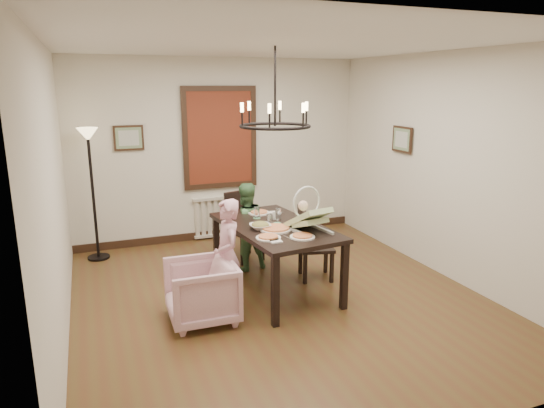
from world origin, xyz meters
TOP-DOWN VIEW (x-y plane):
  - room_shell at (0.00, 0.37)m, footprint 4.51×5.00m
  - dining_table at (0.04, 0.25)m, footprint 1.17×1.83m
  - chair_far at (0.04, 1.38)m, footprint 0.52×0.52m
  - chair_right at (0.66, 0.40)m, footprint 0.50×0.50m
  - armchair at (-0.95, -0.20)m, footprint 0.72×0.70m
  - elderly_woman at (-0.63, -0.08)m, footprint 0.26×0.38m
  - seated_man at (-0.07, 1.03)m, footprint 0.52×0.43m
  - baby_bouncer at (0.30, -0.10)m, footprint 0.49×0.60m
  - salad_bowl at (-0.17, 0.16)m, footprint 0.29×0.29m
  - pizza_platter at (-0.03, 0.05)m, footprint 0.35×0.35m
  - drinking_glass at (-0.02, 0.27)m, footprint 0.06×0.06m
  - window_blinds at (0.00, 2.46)m, footprint 1.00×0.03m
  - radiator at (0.00, 2.48)m, footprint 0.92×0.12m
  - picture_back at (-1.35, 2.47)m, footprint 0.42×0.03m
  - picture_right at (2.21, 0.90)m, footprint 0.03×0.42m
  - floor_lamp at (-1.90, 2.15)m, footprint 0.30×0.30m
  - chandelier at (0.04, 0.25)m, footprint 0.80×0.80m

SIDE VIEW (x-z plane):
  - armchair at x=-0.95m, z-range 0.00..0.64m
  - radiator at x=0.00m, z-range 0.04..0.66m
  - chair_right at x=0.66m, z-range 0.00..0.93m
  - chair_far at x=0.04m, z-range 0.00..0.96m
  - seated_man at x=-0.07m, z-range 0.00..0.97m
  - elderly_woman at x=-0.63m, z-range 0.00..1.03m
  - dining_table at x=0.04m, z-range 0.32..1.13m
  - pizza_platter at x=-0.03m, z-range 0.81..0.85m
  - salad_bowl at x=-0.17m, z-range 0.81..0.88m
  - drinking_glass at x=-0.02m, z-range 0.81..0.94m
  - floor_lamp at x=-1.90m, z-range 0.00..1.80m
  - baby_bouncer at x=0.30m, z-range 0.81..1.16m
  - room_shell at x=0.00m, z-range -0.01..2.80m
  - window_blinds at x=0.00m, z-range 0.90..2.30m
  - picture_back at x=-1.35m, z-range 1.47..1.83m
  - picture_right at x=2.21m, z-range 1.47..1.83m
  - chandelier at x=0.04m, z-range 1.93..1.97m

